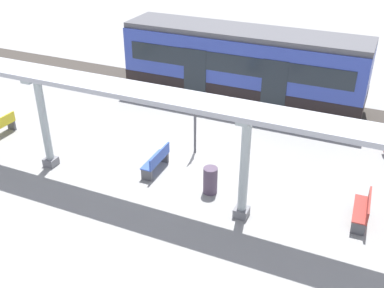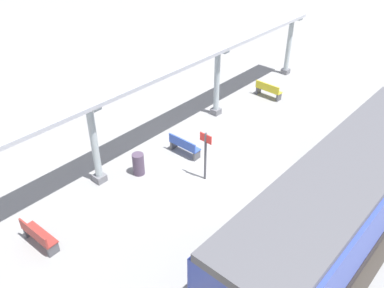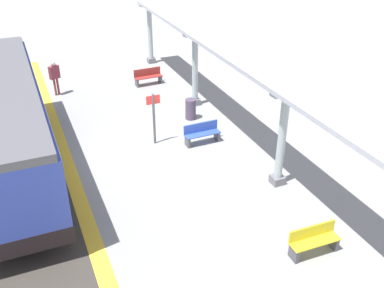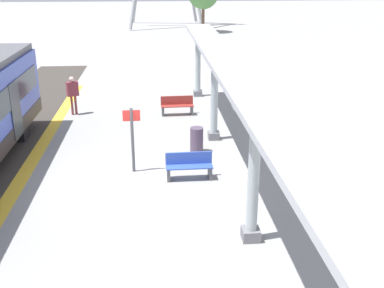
{
  "view_description": "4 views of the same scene",
  "coord_description": "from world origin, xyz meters",
  "px_view_note": "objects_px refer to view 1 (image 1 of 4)",
  "views": [
    {
      "loc": [
        14.28,
        6.95,
        8.99
      ],
      "look_at": [
        1.39,
        1.18,
        1.08
      ],
      "focal_mm": 42.72,
      "sensor_mm": 36.0,
      "label": 1
    },
    {
      "loc": [
        -8.14,
        10.91,
        10.34
      ],
      "look_at": [
        0.69,
        0.98,
        1.56
      ],
      "focal_mm": 38.19,
      "sensor_mm": 36.0,
      "label": 2
    },
    {
      "loc": [
        -4.67,
        -14.67,
        8.97
      ],
      "look_at": [
        0.44,
        -2.55,
        1.61
      ],
      "focal_mm": 41.59,
      "sensor_mm": 36.0,
      "label": 3
    },
    {
      "loc": [
        0.94,
        -13.78,
        6.38
      ],
      "look_at": [
        2.08,
        0.14,
        1.15
      ],
      "focal_mm": 43.98,
      "sensor_mm": 36.0,
      "label": 4
    }
  ],
  "objects_px": {
    "train_near_carriage": "(243,65)",
    "canopy_pillar_third": "(244,168)",
    "trash_bin": "(210,180)",
    "platform_info_sign": "(195,122)",
    "bench_mid_platform": "(157,160)",
    "bench_near_end": "(363,210)",
    "bench_far_end": "(0,127)",
    "canopy_pillar_second": "(44,122)"
  },
  "relations": [
    {
      "from": "canopy_pillar_second",
      "to": "bench_near_end",
      "type": "height_order",
      "value": "canopy_pillar_second"
    },
    {
      "from": "train_near_carriage",
      "to": "canopy_pillar_third",
      "type": "distance_m",
      "value": 9.0
    },
    {
      "from": "canopy_pillar_second",
      "to": "bench_far_end",
      "type": "distance_m",
      "value": 3.76
    },
    {
      "from": "canopy_pillar_third",
      "to": "bench_near_end",
      "type": "distance_m",
      "value": 3.93
    },
    {
      "from": "train_near_carriage",
      "to": "bench_mid_platform",
      "type": "xyz_separation_m",
      "value": [
        7.26,
        -0.73,
        -1.38
      ]
    },
    {
      "from": "canopy_pillar_third",
      "to": "bench_mid_platform",
      "type": "distance_m",
      "value": 4.09
    },
    {
      "from": "bench_far_end",
      "to": "trash_bin",
      "type": "xyz_separation_m",
      "value": [
        0.17,
        9.42,
        0.03
      ]
    },
    {
      "from": "train_near_carriage",
      "to": "canopy_pillar_third",
      "type": "bearing_deg",
      "value": 18.87
    },
    {
      "from": "canopy_pillar_second",
      "to": "platform_info_sign",
      "type": "xyz_separation_m",
      "value": [
        -3.06,
        4.49,
        -0.47
      ]
    },
    {
      "from": "bench_near_end",
      "to": "bench_far_end",
      "type": "height_order",
      "value": "same"
    },
    {
      "from": "canopy_pillar_third",
      "to": "trash_bin",
      "type": "height_order",
      "value": "canopy_pillar_third"
    },
    {
      "from": "canopy_pillar_second",
      "to": "bench_near_end",
      "type": "bearing_deg",
      "value": 96.65
    },
    {
      "from": "canopy_pillar_second",
      "to": "bench_mid_platform",
      "type": "distance_m",
      "value": 4.21
    },
    {
      "from": "bench_near_end",
      "to": "bench_mid_platform",
      "type": "relative_size",
      "value": 1.01
    },
    {
      "from": "trash_bin",
      "to": "platform_info_sign",
      "type": "height_order",
      "value": "platform_info_sign"
    },
    {
      "from": "bench_mid_platform",
      "to": "trash_bin",
      "type": "bearing_deg",
      "value": 78.75
    },
    {
      "from": "bench_near_end",
      "to": "trash_bin",
      "type": "relative_size",
      "value": 1.59
    },
    {
      "from": "bench_near_end",
      "to": "bench_mid_platform",
      "type": "xyz_separation_m",
      "value": [
        0.01,
        -7.11,
        0.0
      ]
    },
    {
      "from": "bench_near_end",
      "to": "bench_far_end",
      "type": "distance_m",
      "value": 14.28
    },
    {
      "from": "canopy_pillar_second",
      "to": "trash_bin",
      "type": "relative_size",
      "value": 3.71
    },
    {
      "from": "platform_info_sign",
      "to": "canopy_pillar_third",
      "type": "bearing_deg",
      "value": 43.85
    },
    {
      "from": "canopy_pillar_second",
      "to": "canopy_pillar_third",
      "type": "relative_size",
      "value": 1.0
    },
    {
      "from": "train_near_carriage",
      "to": "trash_bin",
      "type": "relative_size",
      "value": 11.78
    },
    {
      "from": "bench_far_end",
      "to": "canopy_pillar_third",
      "type": "bearing_deg",
      "value": 84.85
    },
    {
      "from": "canopy_pillar_second",
      "to": "bench_mid_platform",
      "type": "height_order",
      "value": "canopy_pillar_second"
    },
    {
      "from": "train_near_carriage",
      "to": "platform_info_sign",
      "type": "height_order",
      "value": "train_near_carriage"
    },
    {
      "from": "bench_mid_platform",
      "to": "trash_bin",
      "type": "height_order",
      "value": "trash_bin"
    },
    {
      "from": "platform_info_sign",
      "to": "canopy_pillar_second",
      "type": "bearing_deg",
      "value": -55.75
    },
    {
      "from": "bench_far_end",
      "to": "platform_info_sign",
      "type": "distance_m",
      "value": 8.19
    },
    {
      "from": "bench_near_end",
      "to": "bench_mid_platform",
      "type": "height_order",
      "value": "same"
    },
    {
      "from": "canopy_pillar_second",
      "to": "bench_far_end",
      "type": "relative_size",
      "value": 2.34
    },
    {
      "from": "bench_mid_platform",
      "to": "platform_info_sign",
      "type": "relative_size",
      "value": 0.69
    },
    {
      "from": "canopy_pillar_second",
      "to": "platform_info_sign",
      "type": "relative_size",
      "value": 1.61
    },
    {
      "from": "train_near_carriage",
      "to": "bench_mid_platform",
      "type": "bearing_deg",
      "value": -5.78
    },
    {
      "from": "bench_near_end",
      "to": "platform_info_sign",
      "type": "height_order",
      "value": "platform_info_sign"
    },
    {
      "from": "canopy_pillar_third",
      "to": "bench_far_end",
      "type": "height_order",
      "value": "canopy_pillar_third"
    },
    {
      "from": "train_near_carriage",
      "to": "canopy_pillar_second",
      "type": "xyz_separation_m",
      "value": [
        8.52,
        -4.52,
        -0.03
      ]
    },
    {
      "from": "bench_mid_platform",
      "to": "platform_info_sign",
      "type": "height_order",
      "value": "platform_info_sign"
    },
    {
      "from": "bench_near_end",
      "to": "bench_far_end",
      "type": "relative_size",
      "value": 1.0
    },
    {
      "from": "canopy_pillar_second",
      "to": "trash_bin",
      "type": "distance_m",
      "value": 6.24
    },
    {
      "from": "train_near_carriage",
      "to": "trash_bin",
      "type": "distance_m",
      "value": 7.97
    },
    {
      "from": "canopy_pillar_third",
      "to": "train_near_carriage",
      "type": "bearing_deg",
      "value": -161.13
    }
  ]
}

